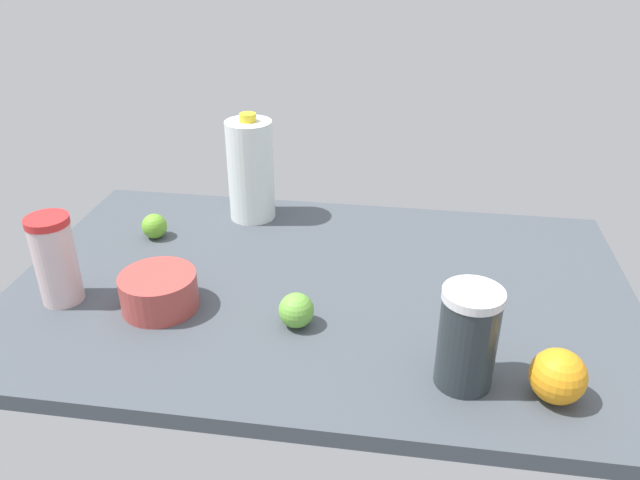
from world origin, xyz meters
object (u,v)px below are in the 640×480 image
object	(u,v)px
mixing_bowl	(159,291)
lime_by_jug	(296,310)
orange_beside_bowl	(558,376)
lime_far_back	(154,226)
milk_jug	(251,170)
shaker_bottle	(468,338)
tumbler_cup	(55,259)

from	to	relation	value
mixing_bowl	lime_by_jug	distance (cm)	25.86
orange_beside_bowl	lime_far_back	xyz separation A→B (cm)	(78.75, -40.42, -1.43)
milk_jug	lime_far_back	distance (cm)	25.09
mixing_bowl	lime_by_jug	world-z (taller)	mixing_bowl
shaker_bottle	milk_jug	bearing A→B (deg)	-48.45
mixing_bowl	lime_far_back	distance (cm)	28.50
tumbler_cup	orange_beside_bowl	distance (cm)	87.63
orange_beside_bowl	shaker_bottle	bearing A→B (deg)	-7.73
milk_jug	lime_by_jug	size ratio (longest dim) A/B	4.01
milk_jug	orange_beside_bowl	bearing A→B (deg)	137.83
shaker_bottle	lime_by_jug	world-z (taller)	shaker_bottle
mixing_bowl	tumbler_cup	xyz separation A→B (cm)	(19.01, 0.22, 5.19)
milk_jug	orange_beside_bowl	world-z (taller)	milk_jug
mixing_bowl	milk_jug	distance (cm)	41.42
mixing_bowl	orange_beside_bowl	xyz separation A→B (cm)	(-67.37, 14.30, 0.78)
lime_by_jug	lime_far_back	bearing A→B (deg)	-36.95
orange_beside_bowl	lime_by_jug	size ratio (longest dim) A/B	1.34
milk_jug	lime_far_back	bearing A→B (deg)	35.94
tumbler_cup	mixing_bowl	bearing A→B (deg)	-179.35
shaker_bottle	milk_jug	world-z (taller)	milk_jug
orange_beside_bowl	lime_far_back	bearing A→B (deg)	-27.17
shaker_bottle	tumbler_cup	world-z (taller)	tumbler_cup
tumbler_cup	lime_far_back	bearing A→B (deg)	-106.14
lime_by_jug	tumbler_cup	bearing A→B (deg)	-2.08
mixing_bowl	orange_beside_bowl	bearing A→B (deg)	168.01
lime_far_back	orange_beside_bowl	bearing A→B (deg)	152.83
shaker_bottle	tumbler_cup	bearing A→B (deg)	-9.54
shaker_bottle	lime_by_jug	xyz separation A→B (cm)	(28.16, -10.64, -5.23)
shaker_bottle	tumbler_cup	distance (cm)	73.99
lime_by_jug	lime_far_back	size ratio (longest dim) A/B	1.13
lime_by_jug	lime_far_back	xyz separation A→B (cm)	(37.18, -27.96, -0.37)
shaker_bottle	lime_by_jug	bearing A→B (deg)	-20.70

